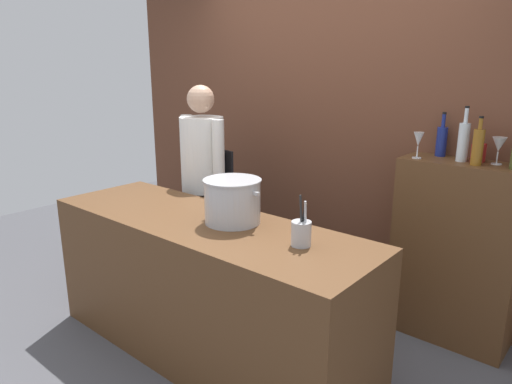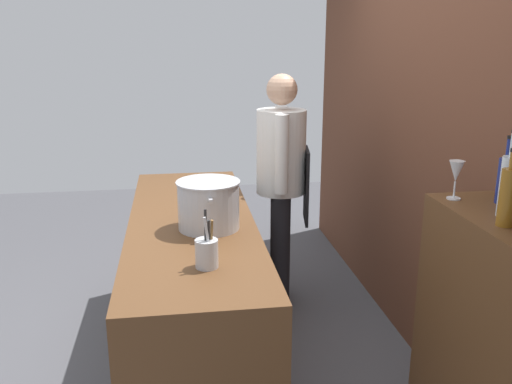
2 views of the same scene
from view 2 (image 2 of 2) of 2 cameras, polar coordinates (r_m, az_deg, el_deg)
The scene contains 11 objects.
ground_plane at distance 3.53m, azimuth -6.23°, elevation -16.80°, with size 8.00×8.00×0.00m, color #4C4C51.
brick_back_panel at distance 3.34m, azimuth 17.95°, elevation 8.24°, with size 4.40×0.10×3.00m, color brown.
prep_counter at distance 3.31m, azimuth -6.46°, elevation -10.22°, with size 2.20×0.70×0.90m, color brown.
bar_cabinet at distance 2.59m, azimuth 22.99°, elevation -15.45°, with size 0.76×0.32×1.22m, color brown.
chef at distance 3.84m, azimuth 2.66°, elevation 1.76°, with size 0.52×0.38×1.66m.
stockpot_large at distance 2.95m, azimuth -4.94°, elevation -1.33°, with size 0.40×0.34×0.26m.
utensil_crock at distance 2.48m, azimuth -5.12°, elevation -6.26°, with size 0.10×0.10×0.27m.
wine_bottle_cobalt at distance 2.52m, azimuth 24.44°, elevation 1.22°, with size 0.07×0.07×0.29m.
wine_bottle_amber at distance 2.22m, azimuth 24.68°, elevation -0.39°, with size 0.06×0.06×0.29m.
wine_bottle_clear at distance 2.33m, azimuth 24.69°, elevation 0.70°, with size 0.07×0.07×0.34m.
wine_glass_wide at distance 2.50m, azimuth 20.03°, elevation 1.88°, with size 0.07×0.07×0.17m.
Camera 2 is at (2.97, -0.07, 1.90)m, focal length 38.59 mm.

